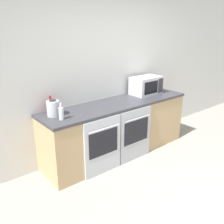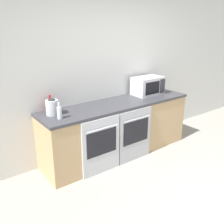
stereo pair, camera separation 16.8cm
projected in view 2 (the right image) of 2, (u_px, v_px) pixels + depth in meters
The scene contains 9 objects.
ground_plane at pixel (200, 205), 2.99m from camera, with size 16.00×16.00×0.00m, color gray.
wall_back at pixel (105, 73), 4.07m from camera, with size 10.00×0.06×2.60m.
counter_back at pixel (118, 128), 4.08m from camera, with size 2.56×0.66×0.89m.
oven_left at pixel (101, 146), 3.52m from camera, with size 0.62×0.06×0.84m.
oven_right at pixel (135, 135), 3.88m from camera, with size 0.62×0.06×0.84m.
microwave at pixel (148, 86), 4.35m from camera, with size 0.53×0.34×0.31m.
bottle_red at pixel (50, 105), 3.50m from camera, with size 0.08×0.08×0.24m.
bottle_clear at pixel (59, 112), 3.23m from camera, with size 0.06×0.06×0.22m.
kettle at pixel (52, 107), 3.37m from camera, with size 0.17×0.17×0.22m.
Camera 2 is at (-2.31, -1.34, 2.05)m, focal length 40.00 mm.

